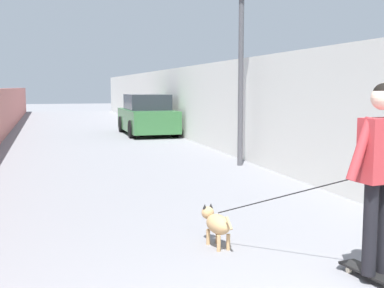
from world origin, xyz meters
The scene contains 7 objects.
ground_plane centered at (14.00, 0.00, 0.00)m, with size 80.00×80.00×0.00m, color gray.
fence_right centered at (12.00, -3.23, 1.26)m, with size 48.00×0.30×2.53m, color silver.
lamp_post centered at (8.60, -2.68, 2.85)m, with size 0.36×0.36×4.14m.
skateboard centered at (1.75, -1.31, 0.07)m, with size 0.82×0.30×0.08m.
person_skateboarder centered at (1.75, -1.31, 1.12)m, with size 0.27×0.72×1.77m.
dog centered at (3.15, -0.23, 0.27)m, with size 1.72×1.22×1.06m.
car_near centered at (16.70, -2.08, 0.71)m, with size 4.01×1.80×1.54m.
Camera 1 is at (-2.06, 1.59, 1.81)m, focal length 46.40 mm.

